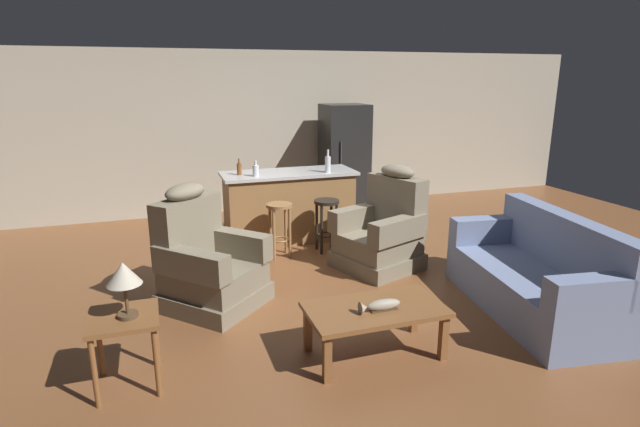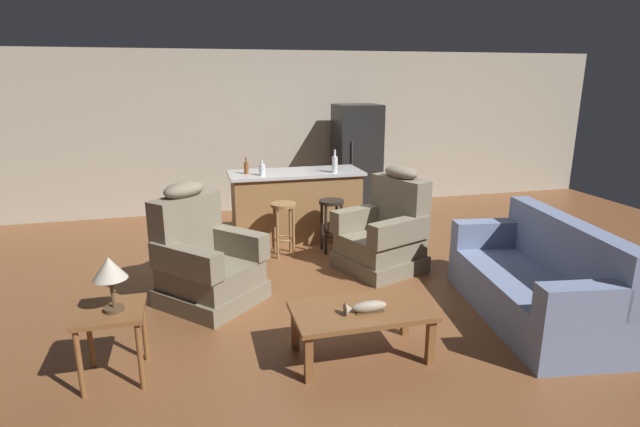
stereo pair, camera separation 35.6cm
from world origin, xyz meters
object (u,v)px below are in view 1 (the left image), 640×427
bar_stool_right (327,216)px  bottle_tall_green (239,169)px  bar_stool_left (280,220)px  bottle_wine_dark (328,164)px  recliner_near_lamp (207,264)px  table_lamp (124,276)px  kitchen_island (289,206)px  couch (537,277)px  end_table (124,328)px  fish_figurine (380,306)px  coffee_table (375,313)px  refrigerator (344,159)px  bottle_short_amber (256,170)px  recliner_near_island (383,232)px

bar_stool_right → bottle_tall_green: size_ratio=3.15×
bar_stool_left → bottle_tall_green: 0.92m
bottle_tall_green → bottle_wine_dark: bottle_wine_dark is taller
recliner_near_lamp → table_lamp: 1.48m
kitchen_island → couch: bearing=-59.9°
end_table → bottle_tall_green: (1.34, 2.92, 0.57)m
fish_figurine → couch: couch is taller
coffee_table → refrigerator: 4.56m
recliner_near_lamp → bar_stool_right: recliner_near_lamp is taller
recliner_near_lamp → bar_stool_left: size_ratio=1.76×
recliner_near_lamp → table_lamp: bearing=-71.6°
table_lamp → bottle_tall_green: bottle_tall_green is taller
bottle_short_amber → bottle_wine_dark: bearing=-2.2°
recliner_near_island → bottle_wine_dark: bearing=-96.7°
fish_figurine → recliner_near_island: size_ratio=0.28×
bar_stool_left → bottle_short_amber: bottle_short_amber is taller
fish_figurine → recliner_near_island: (0.91, 1.85, -0.04)m
bottle_tall_green → bar_stool_left: bearing=-59.2°
kitchen_island → bar_stool_left: size_ratio=2.65×
recliner_near_island → bar_stool_left: 1.28m
coffee_table → couch: bearing=7.4°
table_lamp → bottle_wine_dark: 3.70m
recliner_near_island → end_table: (-2.79, -1.60, 0.04)m
kitchen_island → refrigerator: refrigerator is taller
end_table → table_lamp: 0.41m
kitchen_island → bar_stool_right: kitchen_island is taller
bottle_wine_dark → bar_stool_left: bearing=-151.3°
bottle_short_amber → recliner_near_lamp: bearing=-117.7°
recliner_near_island → bottle_wine_dark: bottle_wine_dark is taller
recliner_near_island → kitchen_island: 1.54m
bottle_tall_green → fish_figurine: bearing=-80.4°
bottle_tall_green → bar_stool_right: bearing=-32.3°
bar_stool_right → bottle_wine_dark: size_ratio=2.23×
kitchen_island → bar_stool_left: 0.69m
recliner_near_island → refrigerator: refrigerator is taller
kitchen_island → bar_stool_left: bearing=-114.9°
fish_figurine → couch: (1.79, 0.30, -0.12)m
table_lamp → bar_stool_right: (2.29, 2.33, -0.40)m
bottle_wine_dark → end_table: bearing=-132.5°
recliner_near_lamp → end_table: 1.40m
refrigerator → bottle_short_amber: refrigerator is taller
fish_figurine → table_lamp: table_lamp is taller
coffee_table → bottle_tall_green: size_ratio=5.09×
kitchen_island → bottle_short_amber: bearing=-161.0°
bar_stool_right → recliner_near_lamp: bearing=-145.9°
fish_figurine → end_table: size_ratio=0.61×
bottle_short_amber → bottle_wine_dark: bottle_wine_dark is taller
bar_stool_right → couch: bearing=-59.1°
recliner_near_island → bar_stool_left: bearing=-54.4°
coffee_table → bottle_wine_dark: size_ratio=3.60×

